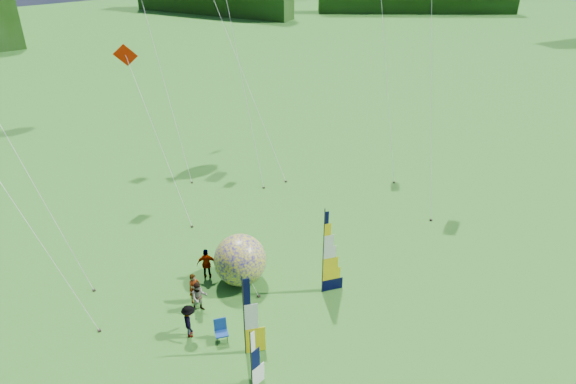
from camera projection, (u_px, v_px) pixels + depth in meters
ground at (360, 327)px, 23.05m from camera, size 220.00×220.00×0.00m
treeline_ring at (366, 253)px, 21.16m from camera, size 210.00×210.00×8.00m
feather_banner_main at (323, 254)px, 24.11m from camera, size 1.20×0.51×4.56m
side_banner_left at (244, 318)px, 20.72m from camera, size 1.03×0.52×3.91m
side_banner_far at (251, 362)px, 19.33m from camera, size 0.86×0.26×2.86m
bol_inflatable at (240, 260)px, 25.33m from camera, size 3.27×3.27×2.61m
spectator_a at (194, 288)px, 24.20m from camera, size 0.59×0.40×1.57m
spectator_b at (199, 297)px, 23.64m from camera, size 0.85×0.61×1.58m
spectator_c at (189, 321)px, 22.18m from camera, size 0.71×1.12×1.63m
spectator_d at (207, 264)px, 25.79m from camera, size 1.06×0.90×1.71m
camp_chair at (221, 332)px, 22.04m from camera, size 0.77×0.77×1.03m
kite_whale at (229, 28)px, 35.68m from camera, size 6.09×16.77×18.89m
kite_rainbow_delta at (4, 120)px, 23.21m from camera, size 8.95×12.82×16.31m
kite_parafoil at (433, 70)px, 30.13m from camera, size 9.26×10.39×16.61m
small_kite_red at (157, 131)px, 30.42m from camera, size 3.83×9.46×10.10m
small_kite_orange at (235, 38)px, 34.55m from camera, size 6.56×12.11×18.11m
small_kite_yellow at (387, 69)px, 34.77m from camera, size 7.17×8.96×14.31m
small_kite_green at (152, 35)px, 35.15m from camera, size 8.14×13.03×18.26m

